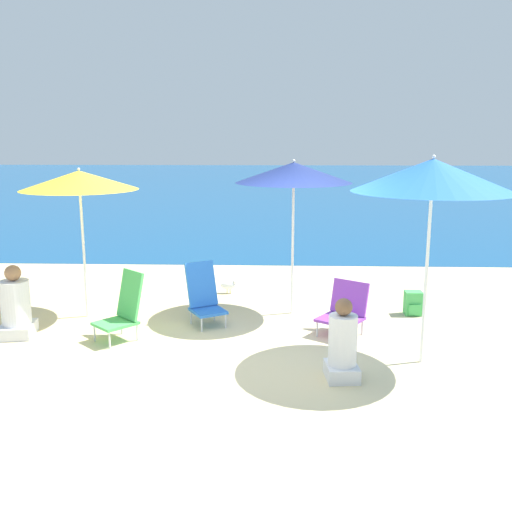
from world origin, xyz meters
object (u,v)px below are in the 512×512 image
beach_chair_green (124,308)px  beach_chair_purple (345,309)px  beach_umbrella_blue (433,176)px  seagull (229,285)px  beach_umbrella_navy (294,173)px  person_seated_near (342,346)px  backpack_green (413,303)px  beach_chair_blue (204,296)px  person_seated_far (16,308)px  beach_umbrella_yellow (79,180)px

beach_chair_green → beach_chair_purple: (2.84, 0.30, -0.08)m
beach_umbrella_blue → seagull: bearing=130.9°
beach_umbrella_blue → beach_umbrella_navy: 2.31m
beach_chair_green → person_seated_near: size_ratio=0.98×
beach_chair_green → backpack_green: bearing=59.1°
beach_chair_blue → person_seated_near: 2.46m
beach_umbrella_navy → beach_chair_purple: 2.03m
beach_chair_purple → person_seated_far: (-4.26, -0.25, 0.05)m
beach_chair_green → seagull: beach_chair_green is taller
beach_umbrella_blue → beach_chair_purple: size_ratio=3.14×
beach_chair_purple → backpack_green: (1.10, 0.85, -0.16)m
beach_chair_blue → beach_umbrella_yellow: bearing=141.4°
beach_umbrella_navy → beach_chair_green: bearing=-151.9°
beach_umbrella_yellow → beach_chair_green: beach_umbrella_yellow is taller
beach_umbrella_yellow → backpack_green: bearing=3.1°
beach_chair_blue → beach_chair_green: (-0.95, -0.64, 0.01)m
backpack_green → person_seated_near: bearing=-119.3°
beach_umbrella_navy → person_seated_near: beach_umbrella_navy is taller
beach_umbrella_yellow → beach_chair_green: bearing=-48.9°
beach_umbrella_blue → beach_umbrella_navy: bearing=128.8°
beach_umbrella_yellow → beach_chair_purple: beach_umbrella_yellow is taller
beach_chair_green → beach_chair_blue: bearing=76.7°
beach_chair_green → backpack_green: 4.11m
seagull → beach_umbrella_navy: bearing=-45.8°
beach_chair_green → backpack_green: (3.94, 1.15, -0.24)m
beach_chair_green → person_seated_far: (-1.42, 0.05, -0.03)m
seagull → beach_chair_blue: bearing=-97.7°
person_seated_near → beach_umbrella_yellow: bearing=144.0°
beach_umbrella_navy → beach_chair_green: beach_umbrella_navy is taller
beach_chair_green → beach_umbrella_blue: bearing=32.8°
beach_umbrella_blue → beach_umbrella_navy: beach_umbrella_blue is taller
person_seated_near → person_seated_far: (-4.07, 1.19, 0.01)m
seagull → beach_chair_green: bearing=-117.9°
beach_umbrella_yellow → person_seated_near: (3.43, -2.03, -1.59)m
beach_umbrella_blue → seagull: beach_umbrella_blue is taller
beach_chair_green → seagull: size_ratio=3.24×
backpack_green → seagull: backpack_green is taller
beach_umbrella_navy → backpack_green: bearing=-0.3°
beach_umbrella_yellow → seagull: beach_umbrella_yellow is taller
beach_umbrella_yellow → person_seated_far: 1.90m
person_seated_near → person_seated_far: size_ratio=0.95×
beach_umbrella_yellow → seagull: 2.96m
person_seated_far → seagull: 3.37m
beach_chair_green → beach_umbrella_yellow: bearing=173.9°
beach_umbrella_navy → beach_chair_green: size_ratio=2.57×
beach_chair_blue → beach_chair_green: size_ratio=0.97×
person_seated_far → beach_umbrella_navy: bearing=8.7°
beach_umbrella_navy → seagull: bearing=134.2°
beach_umbrella_yellow → beach_umbrella_navy: beach_umbrella_navy is taller
person_seated_far → beach_chair_purple: bearing=-5.1°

